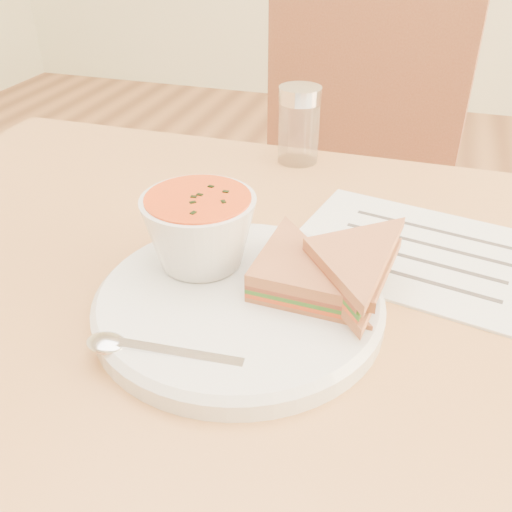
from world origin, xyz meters
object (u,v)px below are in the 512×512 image
at_px(soup_bowl, 200,234).
at_px(condiment_shaker, 299,125).
at_px(dining_table, 247,505).
at_px(chair_far, 326,224).
at_px(plate, 239,304).

distance_m(soup_bowl, condiment_shaker, 0.32).
bearing_deg(dining_table, chair_far, 91.95).
bearing_deg(soup_bowl, chair_far, 88.37).
relative_size(dining_table, plate, 3.80).
bearing_deg(plate, chair_far, 92.96).
bearing_deg(dining_table, condiment_shaker, 93.77).
bearing_deg(dining_table, plate, -75.71).
height_order(chair_far, soup_bowl, chair_far).
relative_size(chair_far, soup_bowl, 9.07).
height_order(dining_table, chair_far, chair_far).
xyz_separation_m(dining_table, chair_far, (-0.02, 0.60, 0.11)).
distance_m(dining_table, plate, 0.39).
distance_m(dining_table, soup_bowl, 0.43).
bearing_deg(chair_far, plate, 100.50).
bearing_deg(condiment_shaker, chair_far, 90.06).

